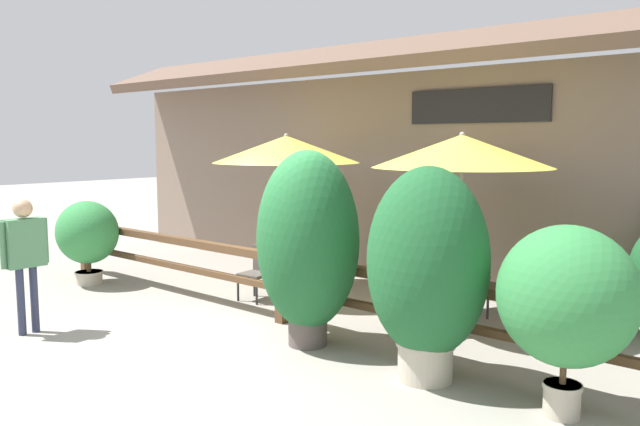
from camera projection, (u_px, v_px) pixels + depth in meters
ground_plane at (223, 341)px, 7.71m from camera, size 60.00×60.00×0.00m
building_facade at (406, 159)px, 10.57m from camera, size 14.28×1.49×4.23m
patio_railing at (282, 272)px, 8.42m from camera, size 10.40×0.14×0.95m
patio_umbrella_near at (286, 149)px, 9.93m from camera, size 2.36×2.36×2.58m
dining_table_near at (287, 258)px, 10.13m from camera, size 0.85×0.85×0.72m
chair_near_streetside at (258, 270)px, 9.69m from camera, size 0.45×0.45×0.83m
chair_near_wallside at (313, 259)px, 10.60m from camera, size 0.50×0.50×0.83m
patio_umbrella_middle at (462, 151)px, 8.11m from camera, size 2.36×2.36×2.58m
dining_table_middle at (458, 283)px, 8.31m from camera, size 0.85×0.85×0.72m
chair_middle_streetside at (429, 302)px, 7.82m from camera, size 0.46×0.46×0.83m
chair_middle_wallside at (483, 283)px, 8.84m from camera, size 0.49×0.49×0.83m
potted_plant_corner_fern at (427, 267)px, 6.34m from camera, size 1.28×1.15×2.22m
potted_plant_tall_tropical at (308, 243)px, 7.44m from camera, size 1.29×1.16×2.36m
potted_plant_broad_leaf at (567, 298)px, 5.49m from camera, size 1.23×1.11×1.74m
potted_plant_entrance_palm at (87, 234)px, 10.67m from camera, size 1.12×1.01×1.44m
pedestrian at (25, 248)px, 7.90m from camera, size 0.24×0.61×1.74m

